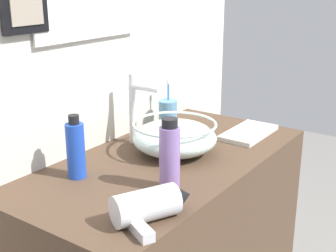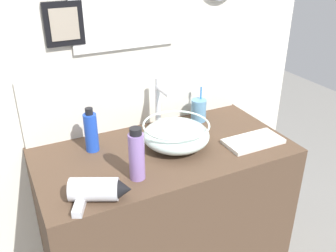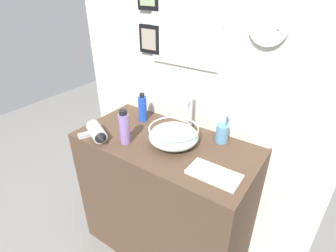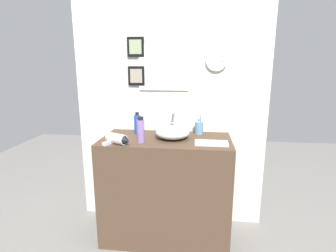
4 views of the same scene
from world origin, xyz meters
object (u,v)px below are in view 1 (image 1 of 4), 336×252
object	(u,v)px
faucet	(136,104)
hand_towel	(249,133)
toothbrush_cup	(168,114)
spray_bottle	(170,156)
hair_drier	(152,205)
shampoo_bottle	(76,149)
glass_bowl_sink	(176,137)

from	to	relation	value
faucet	hand_towel	size ratio (longest dim) A/B	0.99
toothbrush_cup	spray_bottle	size ratio (longest dim) A/B	0.92
toothbrush_cup	hand_towel	bearing A→B (deg)	-71.87
hair_drier	shampoo_bottle	size ratio (longest dim) A/B	1.17
hand_towel	faucet	bearing A→B (deg)	137.57
glass_bowl_sink	hair_drier	size ratio (longest dim) A/B	1.26
hair_drier	toothbrush_cup	distance (m)	0.69
hair_drier	toothbrush_cup	world-z (taller)	toothbrush_cup
glass_bowl_sink	faucet	world-z (taller)	faucet
hair_drier	shampoo_bottle	world-z (taller)	shampoo_bottle
spray_bottle	hand_towel	size ratio (longest dim) A/B	0.81
faucet	shampoo_bottle	distance (m)	0.32
faucet	hand_towel	world-z (taller)	faucet
glass_bowl_sink	spray_bottle	distance (m)	0.26
glass_bowl_sink	shampoo_bottle	xyz separation A→B (m)	(-0.31, 0.12, 0.03)
faucet	spray_bottle	size ratio (longest dim) A/B	1.21
shampoo_bottle	faucet	bearing A→B (deg)	6.59
hair_drier	shampoo_bottle	bearing A→B (deg)	77.44
shampoo_bottle	spray_bottle	world-z (taller)	spray_bottle
shampoo_bottle	spray_bottle	distance (m)	0.27
faucet	hand_towel	bearing A→B (deg)	-42.43
hair_drier	toothbrush_cup	size ratio (longest dim) A/B	1.18
toothbrush_cup	faucet	bearing A→B (deg)	-176.24
toothbrush_cup	hand_towel	size ratio (longest dim) A/B	0.75
faucet	hand_towel	distance (m)	0.42
glass_bowl_sink	shampoo_bottle	distance (m)	0.33
toothbrush_cup	glass_bowl_sink	bearing A→B (deg)	-139.50
faucet	toothbrush_cup	xyz separation A→B (m)	(0.20, 0.01, -0.08)
glass_bowl_sink	spray_bottle	size ratio (longest dim) A/B	1.37
shampoo_bottle	spray_bottle	bearing A→B (deg)	-71.26
toothbrush_cup	shampoo_bottle	world-z (taller)	shampoo_bottle
glass_bowl_sink	hair_drier	xyz separation A→B (m)	(-0.38, -0.19, -0.02)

